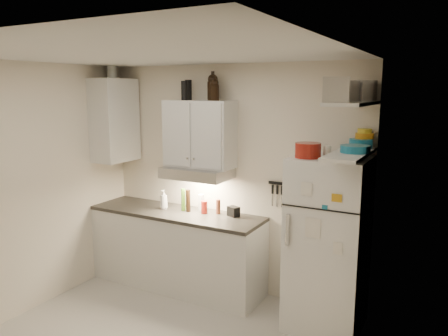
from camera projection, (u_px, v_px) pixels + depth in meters
The scene contains 35 objects.
ceiling at pixel (143, 52), 3.49m from camera, with size 3.20×3.00×0.02m, color silver.
back_wall at pixel (230, 179), 5.02m from camera, with size 3.20×0.02×2.60m, color beige.
left_wall at pixel (23, 190), 4.48m from camera, with size 0.02×3.00×2.60m, color beige.
right_wall at pixel (336, 242), 2.96m from camera, with size 0.02×3.00×2.60m, color beige.
base_cabinet at pixel (177, 251), 5.17m from camera, with size 2.10×0.60×0.88m, color silver.
countertop at pixel (176, 213), 5.09m from camera, with size 2.10×0.62×0.04m, color #2D2B27.
upper_cabinet at pixel (200, 134), 4.92m from camera, with size 0.80×0.33×0.75m, color silver.
side_cabinet at pixel (115, 120), 5.32m from camera, with size 0.33×0.55×1.00m, color silver.
range_hood at pixel (197, 173), 4.94m from camera, with size 0.76×0.46×0.12m, color silver.
fridge at pixel (328, 244), 4.21m from camera, with size 0.70×0.68×1.70m, color white.
shelf_hi at pixel (353, 103), 3.76m from camera, with size 0.30×0.95×0.03m, color silver.
shelf_lo at pixel (350, 154), 3.84m from camera, with size 0.30×0.95×0.03m, color silver.
knife_strip at pixel (287, 184), 4.67m from camera, with size 0.42×0.02×0.03m, color black.
dutch_oven at pixel (308, 150), 4.00m from camera, with size 0.24×0.24×0.14m, color maroon.
book_stack at pixel (345, 156), 3.87m from camera, with size 0.17×0.22×0.07m, color #C48B18.
spice_jar at pixel (327, 152), 3.98m from camera, with size 0.07×0.07×0.11m, color silver.
stock_pot at pixel (362, 91), 3.99m from camera, with size 0.26×0.26×0.19m, color silver.
tin_a at pixel (345, 91), 3.76m from camera, with size 0.18×0.16×0.18m, color #AAAAAD.
tin_b at pixel (336, 90), 3.49m from camera, with size 0.20×0.20×0.20m, color #AAAAAD.
bowl_teal at pixel (361, 143), 4.10m from camera, with size 0.21×0.21×0.09m, color #1A6F90.
bowl_orange at pixel (364, 136), 4.13m from camera, with size 0.17×0.17×0.05m, color orange.
bowl_yellow at pixel (365, 131), 4.12m from camera, with size 0.13×0.13×0.04m, color gold.
plates at pixel (355, 149), 3.80m from camera, with size 0.26×0.26×0.06m, color #1A6F90.
growler_a at pixel (213, 87), 4.81m from camera, with size 0.12×0.12×0.29m, color black, non-canonical shape.
growler_b at pixel (215, 90), 4.72m from camera, with size 0.10×0.10×0.24m, color black, non-canonical shape.
thermos_a at pixel (184, 91), 4.87m from camera, with size 0.07×0.07×0.21m, color black.
thermos_b at pixel (188, 90), 4.95m from camera, with size 0.08×0.08×0.23m, color black.
side_jar at pixel (112, 72), 5.26m from camera, with size 0.11×0.11×0.15m, color silver.
soap_bottle at pixel (164, 198), 5.16m from camera, with size 0.10×0.10×0.26m, color silver.
pepper_mill at pixel (218, 207), 4.97m from camera, with size 0.05×0.05×0.17m, color brown.
oil_bottle at pixel (183, 200), 5.10m from camera, with size 0.05×0.05×0.26m, color #406C1B.
vinegar_bottle at pixel (188, 201), 5.05m from camera, with size 0.05×0.05×0.26m, color black.
clear_bottle at pixel (201, 203), 5.08m from camera, with size 0.07×0.07×0.20m, color silver.
red_jar at pixel (204, 207), 4.98m from camera, with size 0.07×0.07×0.15m, color maroon.
caddy at pixel (233, 211), 4.88m from camera, with size 0.13×0.09×0.11m, color black.
Camera 1 is at (2.29, -2.85, 2.31)m, focal length 35.00 mm.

